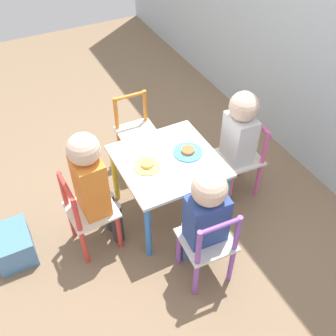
{
  "coord_description": "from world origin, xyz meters",
  "views": [
    {
      "loc": [
        1.5,
        -0.76,
        1.96
      ],
      "look_at": [
        0.0,
        0.0,
        0.38
      ],
      "focal_mm": 42.0,
      "sensor_mm": 36.0,
      "label": 1
    }
  ],
  "objects_px": {
    "chair_pink": "(241,159)",
    "plate_back": "(188,152)",
    "plate_front": "(147,166)",
    "chair_orange": "(136,134)",
    "child_front": "(93,182)",
    "child_right": "(205,214)",
    "storage_bin": "(13,245)",
    "chair_purple": "(208,246)",
    "child_back": "(237,136)",
    "chair_red": "(88,214)",
    "kids_table": "(168,168)"
  },
  "relations": [
    {
      "from": "chair_purple",
      "to": "child_right",
      "type": "distance_m",
      "value": 0.2
    },
    {
      "from": "kids_table",
      "to": "chair_purple",
      "type": "distance_m",
      "value": 0.53
    },
    {
      "from": "plate_front",
      "to": "plate_back",
      "type": "xyz_separation_m",
      "value": [
        0.0,
        0.26,
        0.0
      ]
    },
    {
      "from": "chair_red",
      "to": "child_front",
      "type": "xyz_separation_m",
      "value": [
        -0.0,
        0.06,
        0.22
      ]
    },
    {
      "from": "child_right",
      "to": "storage_bin",
      "type": "bearing_deg",
      "value": -27.67
    },
    {
      "from": "child_back",
      "to": "chair_purple",
      "type": "bearing_deg",
      "value": -41.17
    },
    {
      "from": "chair_pink",
      "to": "plate_back",
      "type": "xyz_separation_m",
      "value": [
        -0.03,
        -0.38,
        0.19
      ]
    },
    {
      "from": "chair_orange",
      "to": "child_back",
      "type": "distance_m",
      "value": 0.73
    },
    {
      "from": "child_back",
      "to": "plate_front",
      "type": "xyz_separation_m",
      "value": [
        -0.03,
        -0.59,
        -0.02
      ]
    },
    {
      "from": "child_front",
      "to": "plate_back",
      "type": "bearing_deg",
      "value": -90.63
    },
    {
      "from": "chair_pink",
      "to": "child_right",
      "type": "height_order",
      "value": "child_right"
    },
    {
      "from": "chair_purple",
      "to": "child_front",
      "type": "xyz_separation_m",
      "value": [
        -0.49,
        -0.43,
        0.22
      ]
    },
    {
      "from": "kids_table",
      "to": "child_right",
      "type": "xyz_separation_m",
      "value": [
        0.45,
        -0.02,
        0.08
      ]
    },
    {
      "from": "chair_pink",
      "to": "chair_purple",
      "type": "xyz_separation_m",
      "value": [
        0.48,
        -0.54,
        0.0
      ]
    },
    {
      "from": "chair_pink",
      "to": "plate_front",
      "type": "distance_m",
      "value": 0.67
    },
    {
      "from": "chair_pink",
      "to": "chair_orange",
      "type": "xyz_separation_m",
      "value": [
        -0.55,
        -0.5,
        0.0
      ]
    },
    {
      "from": "chair_red",
      "to": "storage_bin",
      "type": "xyz_separation_m",
      "value": [
        -0.12,
        -0.43,
        -0.18
      ]
    },
    {
      "from": "child_back",
      "to": "child_right",
      "type": "bearing_deg",
      "value": -44.79
    },
    {
      "from": "chair_purple",
      "to": "plate_back",
      "type": "relative_size",
      "value": 3.07
    },
    {
      "from": "chair_purple",
      "to": "child_back",
      "type": "bearing_deg",
      "value": -131.73
    },
    {
      "from": "storage_bin",
      "to": "child_back",
      "type": "bearing_deg",
      "value": 84.9
    },
    {
      "from": "chair_orange",
      "to": "chair_purple",
      "type": "bearing_deg",
      "value": -90.66
    },
    {
      "from": "child_front",
      "to": "child_right",
      "type": "bearing_deg",
      "value": -137.83
    },
    {
      "from": "kids_table",
      "to": "child_back",
      "type": "xyz_separation_m",
      "value": [
        0.03,
        0.45,
        0.1
      ]
    },
    {
      "from": "chair_purple",
      "to": "child_back",
      "type": "height_order",
      "value": "child_back"
    },
    {
      "from": "child_right",
      "to": "plate_front",
      "type": "distance_m",
      "value": 0.47
    },
    {
      "from": "kids_table",
      "to": "child_right",
      "type": "bearing_deg",
      "value": -3.08
    },
    {
      "from": "chair_pink",
      "to": "child_back",
      "type": "xyz_separation_m",
      "value": [
        -0.0,
        -0.06,
        0.21
      ]
    },
    {
      "from": "plate_front",
      "to": "child_front",
      "type": "bearing_deg",
      "value": -86.06
    },
    {
      "from": "child_front",
      "to": "child_right",
      "type": "distance_m",
      "value": 0.61
    },
    {
      "from": "chair_pink",
      "to": "chair_purple",
      "type": "bearing_deg",
      "value": -44.72
    },
    {
      "from": "kids_table",
      "to": "storage_bin",
      "type": "bearing_deg",
      "value": -95.8
    },
    {
      "from": "chair_orange",
      "to": "plate_front",
      "type": "xyz_separation_m",
      "value": [
        0.51,
        -0.15,
        0.19
      ]
    },
    {
      "from": "chair_red",
      "to": "storage_bin",
      "type": "distance_m",
      "value": 0.48
    },
    {
      "from": "chair_orange",
      "to": "child_front",
      "type": "distance_m",
      "value": 0.75
    },
    {
      "from": "child_right",
      "to": "plate_back",
      "type": "height_order",
      "value": "child_right"
    },
    {
      "from": "chair_red",
      "to": "chair_orange",
      "type": "relative_size",
      "value": 1.0
    },
    {
      "from": "child_right",
      "to": "plate_back",
      "type": "relative_size",
      "value": 4.24
    },
    {
      "from": "storage_bin",
      "to": "child_right",
      "type": "bearing_deg",
      "value": 59.26
    },
    {
      "from": "child_right",
      "to": "storage_bin",
      "type": "distance_m",
      "value": 1.14
    },
    {
      "from": "chair_pink",
      "to": "kids_table",
      "type": "bearing_deg",
      "value": -90.0
    },
    {
      "from": "child_right",
      "to": "child_back",
      "type": "bearing_deg",
      "value": -135.35
    },
    {
      "from": "chair_orange",
      "to": "child_back",
      "type": "xyz_separation_m",
      "value": [
        0.54,
        0.44,
        0.21
      ]
    },
    {
      "from": "plate_back",
      "to": "storage_bin",
      "type": "height_order",
      "value": "plate_back"
    },
    {
      "from": "kids_table",
      "to": "chair_orange",
      "type": "bearing_deg",
      "value": 178.25
    },
    {
      "from": "kids_table",
      "to": "plate_back",
      "type": "xyz_separation_m",
      "value": [
        0.0,
        0.13,
        0.07
      ]
    },
    {
      "from": "child_front",
      "to": "chair_orange",
      "type": "bearing_deg",
      "value": -44.05
    },
    {
      "from": "child_right",
      "to": "plate_front",
      "type": "bearing_deg",
      "value": -73.67
    },
    {
      "from": "chair_pink",
      "to": "chair_red",
      "type": "bearing_deg",
      "value": -86.78
    },
    {
      "from": "chair_red",
      "to": "plate_front",
      "type": "bearing_deg",
      "value": -89.04
    }
  ]
}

